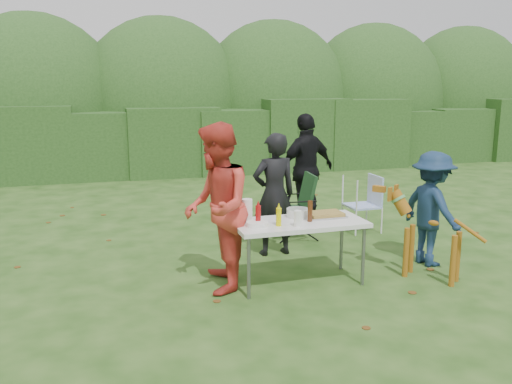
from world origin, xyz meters
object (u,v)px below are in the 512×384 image
object	(u,v)px
ketchup_bottle	(258,215)
paper_towel_roll	(247,210)
lawn_chair	(362,203)
mustard_bottle	(279,217)
folding_table	(299,226)
beer_bottle	(310,211)
person_red_jacket	(217,208)
person_black_puffy	(306,169)
dog	(433,237)
person_cook	(274,195)
child	(432,209)
camping_chair	(293,206)

from	to	relation	value
ketchup_bottle	paper_towel_roll	distance (m)	0.19
lawn_chair	paper_towel_roll	size ratio (longest dim) A/B	3.36
lawn_chair	mustard_bottle	xyz separation A→B (m)	(-2.05, -1.90, 0.40)
folding_table	beer_bottle	size ratio (longest dim) A/B	6.25
person_red_jacket	ketchup_bottle	distance (m)	0.46
beer_bottle	person_black_puffy	bearing A→B (deg)	68.49
dog	mustard_bottle	distance (m)	1.87
person_cook	child	xyz separation A→B (m)	(1.76, -0.97, -0.10)
folding_table	dog	size ratio (longest dim) A/B	1.37
lawn_chair	person_black_puffy	bearing A→B (deg)	-44.47
person_black_puffy	ketchup_bottle	bearing A→B (deg)	39.61
lawn_chair	paper_towel_roll	xyz separation A→B (m)	(-2.33, -1.62, 0.43)
person_cook	beer_bottle	world-z (taller)	person_cook
beer_bottle	ketchup_bottle	bearing A→B (deg)	177.23
person_cook	lawn_chair	bearing A→B (deg)	-160.45
folding_table	person_black_puffy	size ratio (longest dim) A/B	0.84
folding_table	paper_towel_roll	size ratio (longest dim) A/B	5.77
person_red_jacket	person_black_puffy	size ratio (longest dim) A/B	1.04
mustard_bottle	beer_bottle	xyz separation A→B (m)	(0.40, 0.07, 0.02)
person_black_puffy	camping_chair	distance (m)	0.96
dog	paper_towel_roll	world-z (taller)	dog
dog	mustard_bottle	bearing A→B (deg)	44.84
child	ketchup_bottle	size ratio (longest dim) A/B	6.59
folding_table	person_red_jacket	world-z (taller)	person_red_jacket
person_black_puffy	mustard_bottle	world-z (taller)	person_black_puffy
ketchup_bottle	person_red_jacket	bearing A→B (deg)	164.34
dog	beer_bottle	distance (m)	1.50
person_red_jacket	child	distance (m)	2.78
folding_table	child	distance (m)	1.84
dog	ketchup_bottle	distance (m)	2.09
folding_table	camping_chair	size ratio (longest dim) A/B	1.55
lawn_chair	ketchup_bottle	bearing A→B (deg)	39.51
camping_chair	person_cook	bearing A→B (deg)	55.96
dog	folding_table	bearing A→B (deg)	39.20
camping_chair	person_black_puffy	bearing A→B (deg)	-119.91
person_red_jacket	child	world-z (taller)	person_red_jacket
person_cook	child	size ratio (longest dim) A/B	1.13
child	beer_bottle	xyz separation A→B (m)	(-1.73, -0.17, 0.14)
folding_table	child	bearing A→B (deg)	3.81
beer_bottle	folding_table	bearing A→B (deg)	156.43
folding_table	ketchup_bottle	size ratio (longest dim) A/B	6.82
camping_chair	lawn_chair	distance (m)	1.16
folding_table	camping_chair	world-z (taller)	camping_chair
person_cook	child	distance (m)	2.02
person_red_jacket	beer_bottle	xyz separation A→B (m)	(1.04, -0.15, -0.08)
person_red_jacket	ketchup_bottle	world-z (taller)	person_red_jacket
folding_table	beer_bottle	bearing A→B (deg)	-23.57
person_cook	paper_towel_roll	world-z (taller)	person_cook
paper_towel_roll	lawn_chair	bearing A→B (deg)	34.90
mustard_bottle	beer_bottle	world-z (taller)	beer_bottle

